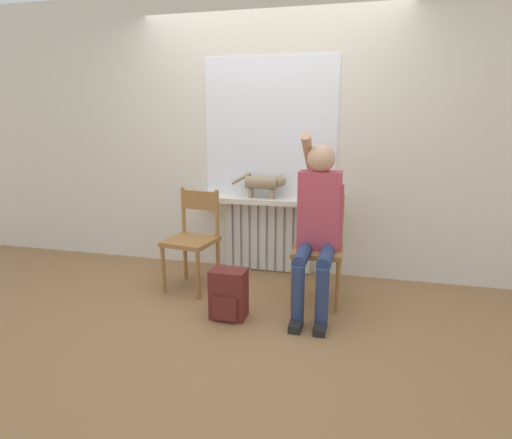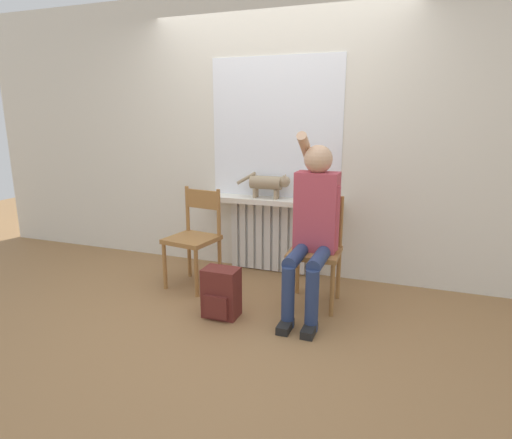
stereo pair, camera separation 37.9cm
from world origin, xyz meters
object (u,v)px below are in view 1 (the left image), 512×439
object	(u,v)px
chair_left	(193,238)
cat	(265,183)
chair_right	(318,247)
person	(318,219)
backpack	(228,294)

from	to	relation	value
chair_left	cat	world-z (taller)	cat
cat	chair_left	bearing A→B (deg)	-135.71
chair_right	cat	xyz separation A→B (m)	(-0.59, 0.53, 0.44)
person	cat	bearing A→B (deg)	132.47
person	chair_left	bearing A→B (deg)	174.14
chair_left	person	world-z (taller)	person
cat	backpack	size ratio (longest dim) A/B	1.39
chair_left	person	size ratio (longest dim) A/B	0.63
chair_right	backpack	distance (m)	0.86
person	chair_right	bearing A→B (deg)	91.12
chair_right	cat	distance (m)	0.91
cat	person	bearing A→B (deg)	-47.53
chair_left	person	bearing A→B (deg)	3.25
chair_right	person	size ratio (longest dim) A/B	0.63
chair_left	cat	size ratio (longest dim) A/B	1.65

